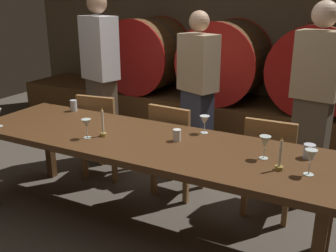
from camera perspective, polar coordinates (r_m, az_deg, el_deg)
name	(u,v)px	position (r m, az deg, el deg)	size (l,w,h in m)	color
ground_plane	(123,229)	(3.26, -6.63, -14.78)	(8.58, 8.58, 0.00)	#4C443A
back_wall	(241,28)	(5.35, 10.62, 13.92)	(6.60, 0.24, 2.75)	brown
barrel_shelf	(223,119)	(5.04, 8.02, 0.96)	(5.94, 0.90, 0.54)	brown
wine_barrel_left	(147,55)	(5.33, -3.08, 10.42)	(0.98, 0.84, 0.98)	brown
wine_barrel_center	(225,61)	(4.87, 8.37, 9.47)	(0.98, 0.84, 0.98)	#513319
wine_barrel_right	(317,68)	(4.64, 21.09, 7.96)	(0.98, 0.84, 0.98)	#513319
dining_table	(143,147)	(2.95, -3.72, -3.05)	(2.82, 0.84, 0.77)	#4C2D16
chair_left	(102,132)	(3.95, -9.62, -0.84)	(0.45, 0.45, 0.88)	olive
chair_center	(175,146)	(3.54, 1.01, -2.91)	(0.42, 0.42, 0.88)	olive
chair_right	(270,163)	(3.30, 14.75, -5.24)	(0.41, 0.41, 0.88)	olive
guest_left	(101,78)	(4.28, -9.82, 6.92)	(0.43, 0.34, 1.82)	brown
guest_center	(197,92)	(4.01, 4.36, 4.97)	(0.44, 0.37, 1.65)	#33384C
guest_right	(314,102)	(3.61, 20.68, 3.26)	(0.42, 0.30, 1.76)	brown
candle_left	(103,128)	(2.99, -9.55, -0.31)	(0.05, 0.05, 0.23)	olive
candle_right	(280,161)	(2.48, 16.08, -4.91)	(0.05, 0.05, 0.22)	olive
wine_glass_left	(86,124)	(2.96, -11.89, 0.27)	(0.07, 0.07, 0.15)	silver
wine_glass_center	(205,121)	(3.02, 5.40, 0.78)	(0.08, 0.08, 0.14)	white
wine_glass_right	(265,142)	(2.61, 14.05, -2.35)	(0.08, 0.08, 0.16)	silver
wine_glass_far_right	(311,157)	(2.45, 20.23, -4.28)	(0.07, 0.07, 0.16)	silver
cup_left	(74,106)	(3.71, -13.70, 2.94)	(0.06, 0.06, 0.10)	silver
cup_center	(177,135)	(2.86, 1.32, -1.35)	(0.06, 0.06, 0.09)	white
cup_right	(309,151)	(2.73, 20.02, -3.49)	(0.08, 0.08, 0.09)	silver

